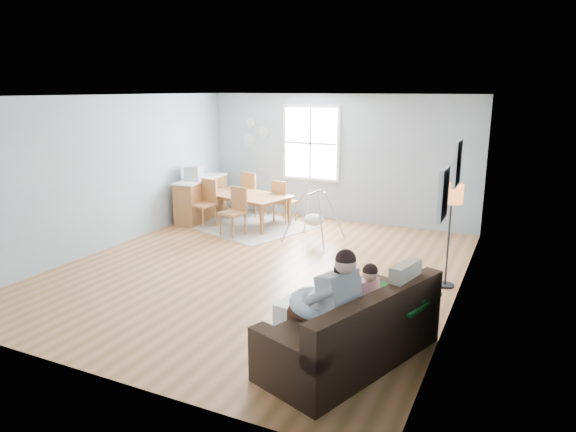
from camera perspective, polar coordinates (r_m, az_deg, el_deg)
The scene contains 22 objects.
room at distance 7.81m, azimuth -3.30°, elevation 11.16°, with size 8.40×9.40×3.90m.
window at distance 11.24m, azimuth 2.58°, elevation 8.09°, with size 1.32×0.08×1.62m.
pictures at distance 5.92m, azimuth 17.62°, elevation 4.08°, with size 0.05×1.34×0.74m.
wall_plates at distance 11.84m, azimuth -3.75°, elevation 9.24°, with size 0.67×0.02×0.66m.
sofa at distance 5.54m, azimuth 7.50°, elevation -13.01°, with size 1.55×2.26×0.84m.
green_throw at distance 6.00m, azimuth 11.09°, elevation -8.49°, with size 0.95×0.77×0.04m, color #155F25.
beige_pillow at distance 5.65m, azimuth 12.84°, elevation -7.52°, with size 0.14×0.50×0.50m, color tan.
father at distance 5.23m, azimuth 4.45°, elevation -9.62°, with size 0.98×0.66×1.33m.
nursing_pillow at distance 5.35m, azimuth 3.17°, elevation -9.67°, with size 0.57×0.57×0.15m, color silver.
infant at distance 5.34m, azimuth 3.37°, elevation -8.68°, with size 0.14×0.39×0.14m.
toddler at distance 5.56m, azimuth 8.26°, elevation -8.30°, with size 0.56×0.42×0.83m.
floor_lamp at distance 7.55m, azimuth 17.71°, elevation 1.44°, with size 0.30×0.30×1.51m.
storage_cube at distance 5.76m, azimuth 1.49°, elevation -12.09°, with size 0.54×0.49×0.54m.
rug at distance 10.93m, azimuth -4.80°, elevation -0.90°, with size 2.61×1.98×0.01m, color gray.
dining_table at distance 10.85m, azimuth -4.84°, elevation 0.74°, with size 1.86×1.03×0.65m, color olive.
chair_sw at distance 10.76m, azimuth -9.12°, elevation 1.79°, with size 0.53×0.53×0.98m.
chair_se at distance 10.05m, azimuth -5.88°, elevation 0.87°, with size 0.51×0.51×0.94m.
chair_nw at distance 11.55m, azimuth -4.01°, elevation 2.82°, with size 0.55×0.55×1.00m.
chair_ne at distance 10.90m, azimuth -0.65°, elevation 1.92°, with size 0.51×0.51×0.92m.
counter at distance 11.42m, azimuth -9.59°, elevation 1.96°, with size 0.62×1.67×0.91m.
monitor at distance 11.04m, azimuth -10.45°, elevation 4.69°, with size 0.37×0.36×0.30m.
baby_swing at distance 9.66m, azimuth 2.87°, elevation -0.34°, with size 0.98×0.99×0.93m.
Camera 1 is at (3.74, -6.85, 2.80)m, focal length 32.00 mm.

